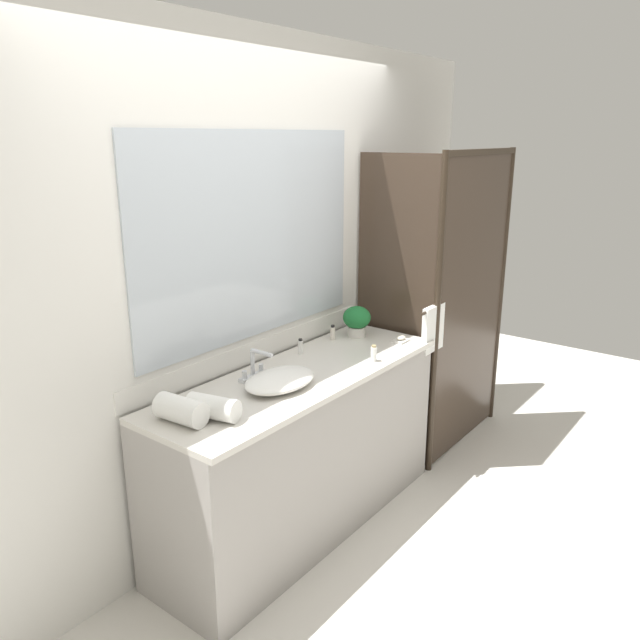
{
  "coord_description": "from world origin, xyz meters",
  "views": [
    {
      "loc": [
        -2.31,
        -1.89,
        2.07
      ],
      "look_at": [
        0.15,
        0.0,
        1.15
      ],
      "focal_mm": 34.75,
      "sensor_mm": 36.0,
      "label": 1
    }
  ],
  "objects_px": {
    "potted_plant": "(357,320)",
    "amenity_bottle_conditioner": "(333,333)",
    "rolled_towel_near_edge": "(181,410)",
    "amenity_bottle_body_wash": "(374,354)",
    "amenity_bottle_lotion": "(300,347)",
    "soap_dish": "(401,339)",
    "sink_basin": "(280,380)",
    "faucet": "(255,369)",
    "rolled_towel_middle": "(213,407)"
  },
  "relations": [
    {
      "from": "potted_plant",
      "to": "amenity_bottle_conditioner",
      "type": "distance_m",
      "value": 0.17
    },
    {
      "from": "rolled_towel_near_edge",
      "to": "amenity_bottle_body_wash",
      "type": "bearing_deg",
      "value": -12.03
    },
    {
      "from": "potted_plant",
      "to": "amenity_bottle_lotion",
      "type": "relative_size",
      "value": 2.09
    },
    {
      "from": "soap_dish",
      "to": "amenity_bottle_lotion",
      "type": "xyz_separation_m",
      "value": [
        -0.54,
        0.33,
        0.03
      ]
    },
    {
      "from": "potted_plant",
      "to": "amenity_bottle_body_wash",
      "type": "bearing_deg",
      "value": -133.49
    },
    {
      "from": "potted_plant",
      "to": "rolled_towel_near_edge",
      "type": "xyz_separation_m",
      "value": [
        -1.44,
        -0.08,
        -0.05
      ]
    },
    {
      "from": "amenity_bottle_body_wash",
      "to": "soap_dish",
      "type": "bearing_deg",
      "value": 7.9
    },
    {
      "from": "sink_basin",
      "to": "amenity_bottle_conditioner",
      "type": "bearing_deg",
      "value": 17.04
    },
    {
      "from": "potted_plant",
      "to": "amenity_bottle_lotion",
      "type": "distance_m",
      "value": 0.47
    },
    {
      "from": "rolled_towel_near_edge",
      "to": "amenity_bottle_conditioner",
      "type": "bearing_deg",
      "value": 6.76
    },
    {
      "from": "amenity_bottle_body_wash",
      "to": "amenity_bottle_lotion",
      "type": "relative_size",
      "value": 1.01
    },
    {
      "from": "amenity_bottle_lotion",
      "to": "potted_plant",
      "type": "bearing_deg",
      "value": -8.16
    },
    {
      "from": "faucet",
      "to": "rolled_towel_near_edge",
      "type": "xyz_separation_m",
      "value": [
        -0.55,
        -0.09,
        0.0
      ]
    },
    {
      "from": "sink_basin",
      "to": "rolled_towel_near_edge",
      "type": "bearing_deg",
      "value": 172.4
    },
    {
      "from": "rolled_towel_middle",
      "to": "rolled_towel_near_edge",
      "type": "bearing_deg",
      "value": 144.21
    },
    {
      "from": "sink_basin",
      "to": "amenity_bottle_lotion",
      "type": "relative_size",
      "value": 4.48
    },
    {
      "from": "potted_plant",
      "to": "rolled_towel_middle",
      "type": "height_order",
      "value": "potted_plant"
    },
    {
      "from": "potted_plant",
      "to": "rolled_towel_middle",
      "type": "bearing_deg",
      "value": -173.22
    },
    {
      "from": "potted_plant",
      "to": "soap_dish",
      "type": "height_order",
      "value": "potted_plant"
    },
    {
      "from": "amenity_bottle_conditioner",
      "to": "rolled_towel_middle",
      "type": "bearing_deg",
      "value": -168.88
    },
    {
      "from": "faucet",
      "to": "amenity_bottle_conditioner",
      "type": "relative_size",
      "value": 1.84
    },
    {
      "from": "amenity_bottle_lotion",
      "to": "rolled_towel_middle",
      "type": "bearing_deg",
      "value": -165.55
    },
    {
      "from": "amenity_bottle_lotion",
      "to": "rolled_towel_near_edge",
      "type": "bearing_deg",
      "value": -171.6
    },
    {
      "from": "soap_dish",
      "to": "sink_basin",
      "type": "bearing_deg",
      "value": 173.18
    },
    {
      "from": "amenity_bottle_conditioner",
      "to": "sink_basin",
      "type": "bearing_deg",
      "value": -162.96
    },
    {
      "from": "amenity_bottle_body_wash",
      "to": "amenity_bottle_conditioner",
      "type": "relative_size",
      "value": 0.98
    },
    {
      "from": "amenity_bottle_body_wash",
      "to": "rolled_towel_middle",
      "type": "relative_size",
      "value": 0.39
    },
    {
      "from": "potted_plant",
      "to": "rolled_towel_near_edge",
      "type": "height_order",
      "value": "potted_plant"
    },
    {
      "from": "soap_dish",
      "to": "rolled_towel_middle",
      "type": "bearing_deg",
      "value": 175.55
    },
    {
      "from": "amenity_bottle_conditioner",
      "to": "rolled_towel_middle",
      "type": "distance_m",
      "value": 1.21
    },
    {
      "from": "potted_plant",
      "to": "amenity_bottle_conditioner",
      "type": "relative_size",
      "value": 2.04
    },
    {
      "from": "sink_basin",
      "to": "amenity_bottle_conditioner",
      "type": "relative_size",
      "value": 4.37
    },
    {
      "from": "potted_plant",
      "to": "rolled_towel_near_edge",
      "type": "bearing_deg",
      "value": -176.87
    },
    {
      "from": "sink_basin",
      "to": "rolled_towel_near_edge",
      "type": "distance_m",
      "value": 0.56
    },
    {
      "from": "amenity_bottle_body_wash",
      "to": "amenity_bottle_lotion",
      "type": "bearing_deg",
      "value": 111.96
    },
    {
      "from": "amenity_bottle_lotion",
      "to": "amenity_bottle_body_wash",
      "type": "bearing_deg",
      "value": -68.04
    },
    {
      "from": "faucet",
      "to": "amenity_bottle_conditioner",
      "type": "distance_m",
      "value": 0.74
    },
    {
      "from": "faucet",
      "to": "soap_dish",
      "type": "bearing_deg",
      "value": -16.4
    },
    {
      "from": "faucet",
      "to": "sink_basin",
      "type": "bearing_deg",
      "value": -90.0
    },
    {
      "from": "amenity_bottle_body_wash",
      "to": "rolled_towel_middle",
      "type": "height_order",
      "value": "rolled_towel_middle"
    },
    {
      "from": "sink_basin",
      "to": "amenity_bottle_body_wash",
      "type": "bearing_deg",
      "value": -16.12
    },
    {
      "from": "rolled_towel_near_edge",
      "to": "rolled_towel_middle",
      "type": "relative_size",
      "value": 0.99
    },
    {
      "from": "amenity_bottle_lotion",
      "to": "amenity_bottle_conditioner",
      "type": "xyz_separation_m",
      "value": [
        0.32,
        0.01,
        0.0
      ]
    },
    {
      "from": "rolled_towel_middle",
      "to": "faucet",
      "type": "bearing_deg",
      "value": 21.4
    },
    {
      "from": "soap_dish",
      "to": "rolled_towel_middle",
      "type": "relative_size",
      "value": 0.43
    },
    {
      "from": "rolled_towel_middle",
      "to": "sink_basin",
      "type": "bearing_deg",
      "value": 0.72
    },
    {
      "from": "faucet",
      "to": "amenity_bottle_conditioner",
      "type": "height_order",
      "value": "faucet"
    },
    {
      "from": "faucet",
      "to": "amenity_bottle_lotion",
      "type": "height_order",
      "value": "faucet"
    },
    {
      "from": "amenity_bottle_body_wash",
      "to": "rolled_towel_middle",
      "type": "distance_m",
      "value": 1.04
    },
    {
      "from": "amenity_bottle_lotion",
      "to": "faucet",
      "type": "bearing_deg",
      "value": -173.27
    }
  ]
}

